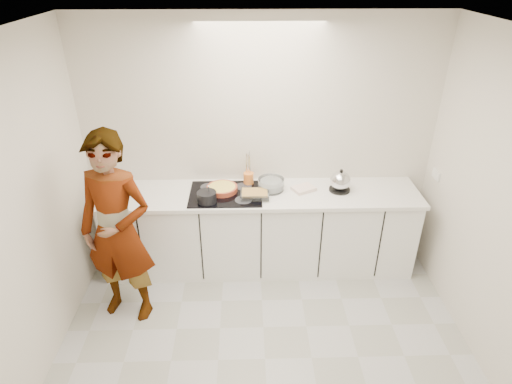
{
  "coord_description": "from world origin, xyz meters",
  "views": [
    {
      "loc": [
        -0.14,
        -2.49,
        3.02
      ],
      "look_at": [
        -0.05,
        1.05,
        1.05
      ],
      "focal_mm": 30.0,
      "sensor_mm": 36.0,
      "label": 1
    }
  ],
  "objects_px": {
    "baking_dish": "(255,194)",
    "mixing_bowl": "(271,185)",
    "saucepan": "(207,197)",
    "tart_dish": "(222,188)",
    "hob": "(226,194)",
    "utensil_crock": "(249,179)",
    "cook": "(117,231)",
    "kettle": "(340,182)"
  },
  "relations": [
    {
      "from": "mixing_bowl",
      "to": "baking_dish",
      "type": "bearing_deg",
      "value": -136.08
    },
    {
      "from": "hob",
      "to": "utensil_crock",
      "type": "xyz_separation_m",
      "value": [
        0.23,
        0.21,
        0.06
      ]
    },
    {
      "from": "saucepan",
      "to": "cook",
      "type": "bearing_deg",
      "value": -147.5
    },
    {
      "from": "tart_dish",
      "to": "kettle",
      "type": "bearing_deg",
      "value": -0.03
    },
    {
      "from": "baking_dish",
      "to": "mixing_bowl",
      "type": "distance_m",
      "value": 0.24
    },
    {
      "from": "mixing_bowl",
      "to": "utensil_crock",
      "type": "height_order",
      "value": "utensil_crock"
    },
    {
      "from": "saucepan",
      "to": "baking_dish",
      "type": "relative_size",
      "value": 0.78
    },
    {
      "from": "mixing_bowl",
      "to": "kettle",
      "type": "bearing_deg",
      "value": -3.13
    },
    {
      "from": "tart_dish",
      "to": "utensil_crock",
      "type": "bearing_deg",
      "value": 30.72
    },
    {
      "from": "saucepan",
      "to": "cook",
      "type": "distance_m",
      "value": 0.89
    },
    {
      "from": "tart_dish",
      "to": "saucepan",
      "type": "bearing_deg",
      "value": -122.72
    },
    {
      "from": "kettle",
      "to": "utensil_crock",
      "type": "bearing_deg",
      "value": 170.15
    },
    {
      "from": "tart_dish",
      "to": "baking_dish",
      "type": "relative_size",
      "value": 1.14
    },
    {
      "from": "cook",
      "to": "tart_dish",
      "type": "bearing_deg",
      "value": 51.44
    },
    {
      "from": "tart_dish",
      "to": "kettle",
      "type": "distance_m",
      "value": 1.2
    },
    {
      "from": "saucepan",
      "to": "mixing_bowl",
      "type": "xyz_separation_m",
      "value": [
        0.63,
        0.25,
        -0.01
      ]
    },
    {
      "from": "saucepan",
      "to": "kettle",
      "type": "relative_size",
      "value": 0.91
    },
    {
      "from": "mixing_bowl",
      "to": "saucepan",
      "type": "bearing_deg",
      "value": -158.44
    },
    {
      "from": "saucepan",
      "to": "mixing_bowl",
      "type": "height_order",
      "value": "saucepan"
    },
    {
      "from": "baking_dish",
      "to": "utensil_crock",
      "type": "height_order",
      "value": "utensil_crock"
    },
    {
      "from": "mixing_bowl",
      "to": "tart_dish",
      "type": "bearing_deg",
      "value": -175.7
    },
    {
      "from": "mixing_bowl",
      "to": "kettle",
      "type": "xyz_separation_m",
      "value": [
        0.7,
        -0.04,
        0.05
      ]
    },
    {
      "from": "utensil_crock",
      "to": "cook",
      "type": "height_order",
      "value": "cook"
    },
    {
      "from": "tart_dish",
      "to": "kettle",
      "type": "height_order",
      "value": "kettle"
    },
    {
      "from": "hob",
      "to": "saucepan",
      "type": "relative_size",
      "value": 3.27
    },
    {
      "from": "mixing_bowl",
      "to": "utensil_crock",
      "type": "xyz_separation_m",
      "value": [
        -0.23,
        0.12,
        0.01
      ]
    },
    {
      "from": "tart_dish",
      "to": "cook",
      "type": "bearing_deg",
      "value": -142.06
    },
    {
      "from": "saucepan",
      "to": "utensil_crock",
      "type": "xyz_separation_m",
      "value": [
        0.41,
        0.37,
        -0.0
      ]
    },
    {
      "from": "hob",
      "to": "tart_dish",
      "type": "xyz_separation_m",
      "value": [
        -0.04,
        0.05,
        0.04
      ]
    },
    {
      "from": "baking_dish",
      "to": "hob",
      "type": "bearing_deg",
      "value": 165.49
    },
    {
      "from": "saucepan",
      "to": "baking_dish",
      "type": "distance_m",
      "value": 0.47
    },
    {
      "from": "tart_dish",
      "to": "cook",
      "type": "xyz_separation_m",
      "value": [
        -0.88,
        -0.69,
        -0.04
      ]
    },
    {
      "from": "hob",
      "to": "baking_dish",
      "type": "bearing_deg",
      "value": -14.51
    },
    {
      "from": "baking_dish",
      "to": "mixing_bowl",
      "type": "bearing_deg",
      "value": 43.92
    },
    {
      "from": "hob",
      "to": "utensil_crock",
      "type": "relative_size",
      "value": 5.46
    },
    {
      "from": "hob",
      "to": "mixing_bowl",
      "type": "xyz_separation_m",
      "value": [
        0.46,
        0.09,
        0.05
      ]
    },
    {
      "from": "tart_dish",
      "to": "kettle",
      "type": "relative_size",
      "value": 1.32
    },
    {
      "from": "hob",
      "to": "mixing_bowl",
      "type": "height_order",
      "value": "mixing_bowl"
    },
    {
      "from": "baking_dish",
      "to": "cook",
      "type": "height_order",
      "value": "cook"
    },
    {
      "from": "kettle",
      "to": "cook",
      "type": "bearing_deg",
      "value": -161.7
    },
    {
      "from": "tart_dish",
      "to": "utensil_crock",
      "type": "distance_m",
      "value": 0.31
    },
    {
      "from": "baking_dish",
      "to": "cook",
      "type": "relative_size",
      "value": 0.15
    }
  ]
}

